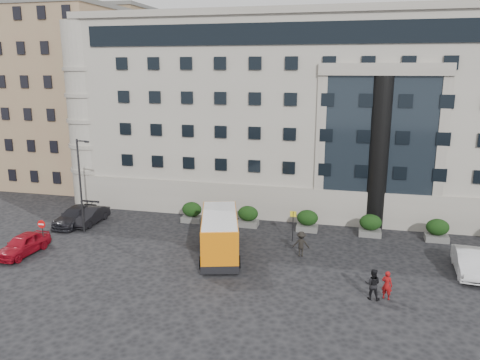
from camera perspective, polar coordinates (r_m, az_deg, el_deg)
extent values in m
plane|color=black|center=(34.74, -3.81, -9.58)|extent=(120.00, 120.00, 0.00)
cube|color=#9C968A|center=(52.80, 9.55, 8.33)|extent=(44.00, 24.00, 18.00)
cylinder|color=black|center=(41.46, 16.54, 3.08)|extent=(1.80, 1.80, 13.00)
cube|color=#8D6C52|center=(60.76, -20.47, 9.28)|extent=(14.00, 14.00, 20.00)
cube|color=#7F624A|center=(77.70, -14.98, 11.15)|extent=(13.00, 13.00, 22.00)
cube|color=#545452|center=(42.77, -5.87, -4.76)|extent=(1.80, 1.20, 0.50)
ellipsoid|color=black|center=(42.49, -5.90, -3.58)|extent=(1.80, 1.26, 1.34)
cube|color=#545452|center=(41.41, 0.98, -5.31)|extent=(1.80, 1.20, 0.50)
ellipsoid|color=black|center=(41.12, 0.98, -4.09)|extent=(1.80, 1.26, 1.34)
cube|color=#545452|center=(40.67, 8.18, -5.80)|extent=(1.80, 1.20, 0.50)
ellipsoid|color=black|center=(40.38, 8.23, -4.57)|extent=(1.80, 1.26, 1.34)
cube|color=#545452|center=(40.59, 15.55, -6.22)|extent=(1.80, 1.20, 0.50)
ellipsoid|color=black|center=(40.30, 15.63, -4.98)|extent=(1.80, 1.26, 1.34)
cube|color=#545452|center=(41.17, 22.83, -6.52)|extent=(1.80, 1.20, 0.50)
ellipsoid|color=black|center=(40.88, 22.95, -5.31)|extent=(1.80, 1.26, 1.34)
cylinder|color=#262628|center=(41.00, -18.86, -0.78)|extent=(0.16, 0.16, 8.00)
cylinder|color=#262628|center=(40.03, -18.73, 4.53)|extent=(0.90, 0.12, 0.12)
cube|color=black|center=(39.80, -18.18, 4.45)|extent=(0.35, 0.18, 0.14)
cylinder|color=#262628|center=(37.80, 6.46, -5.66)|extent=(0.08, 0.08, 2.50)
cube|color=yellow|center=(37.46, 6.51, -4.14)|extent=(0.50, 0.06, 0.45)
cylinder|color=#262628|center=(39.21, -22.88, -6.20)|extent=(0.08, 0.08, 2.20)
cylinder|color=red|center=(38.88, -23.05, -4.98)|extent=(0.64, 0.05, 0.64)
cube|color=white|center=(38.85, -23.09, -4.99)|extent=(0.45, 0.04, 0.10)
cube|color=orange|center=(34.74, -2.50, -6.34)|extent=(4.50, 7.87, 2.54)
cube|color=black|center=(35.23, -2.47, -8.43)|extent=(4.55, 7.92, 0.55)
cube|color=black|center=(34.65, -2.50, -5.94)|extent=(4.11, 6.31, 1.12)
cube|color=silver|center=(34.35, -2.52, -4.42)|extent=(4.28, 7.48, 0.18)
cylinder|color=black|center=(33.06, -4.72, -9.99)|extent=(0.52, 0.94, 0.90)
cylinder|color=black|center=(33.05, -0.22, -9.95)|extent=(0.52, 0.94, 0.90)
cylinder|color=black|center=(37.48, -4.45, -7.08)|extent=(0.52, 0.94, 0.90)
cylinder|color=black|center=(37.47, -0.51, -7.04)|extent=(0.52, 0.94, 0.90)
cube|color=maroon|center=(54.82, -16.64, 0.08)|extent=(2.14, 3.30, 2.27)
cube|color=maroon|center=(52.92, -17.84, -0.88)|extent=(2.02, 1.48, 1.54)
cube|color=black|center=(52.31, -18.21, -0.71)|extent=(1.73, 0.15, 0.73)
cylinder|color=black|center=(53.66, -18.66, -1.48)|extent=(0.25, 0.77, 0.76)
cylinder|color=black|center=(52.66, -16.80, -1.62)|extent=(0.25, 0.77, 0.76)
cylinder|color=black|center=(56.15, -17.10, -0.71)|extent=(0.25, 0.77, 0.76)
cylinder|color=black|center=(55.20, -15.30, -0.83)|extent=(0.25, 0.77, 0.76)
imported|color=maroon|center=(38.77, -24.94, -7.13)|extent=(2.09, 4.65, 1.55)
imported|color=black|center=(43.99, -17.79, -4.19)|extent=(1.60, 4.39, 1.44)
imported|color=black|center=(44.30, -19.42, -4.14)|extent=(2.20, 5.27, 1.52)
imported|color=black|center=(54.31, -14.40, -0.59)|extent=(2.81, 5.62, 1.53)
imported|color=silver|center=(35.64, 26.15, -9.00)|extent=(1.96, 4.97, 1.61)
imported|color=maroon|center=(30.13, 17.47, -12.12)|extent=(0.77, 0.65, 1.79)
imported|color=black|center=(29.84, 15.87, -12.11)|extent=(1.01, 0.83, 1.93)
imported|color=black|center=(35.11, 7.46, -7.73)|extent=(1.27, 0.77, 1.91)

